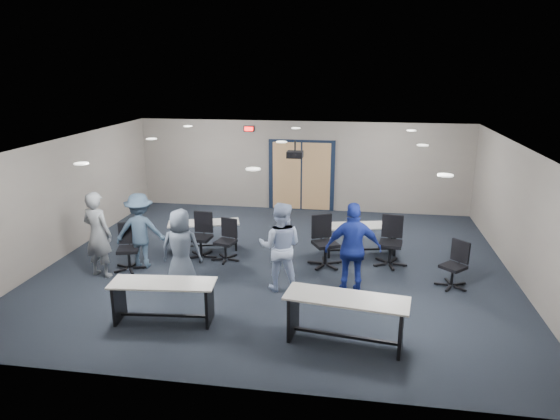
% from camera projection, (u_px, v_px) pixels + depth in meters
% --- Properties ---
extents(floor, '(10.00, 10.00, 0.00)m').
position_uv_depth(floor, '(278.00, 264.00, 11.17)').
color(floor, black).
rests_on(floor, ground).
extents(back_wall, '(10.00, 0.04, 2.70)m').
position_uv_depth(back_wall, '(302.00, 166.00, 15.06)').
color(back_wall, gray).
rests_on(back_wall, floor).
extents(front_wall, '(10.00, 0.04, 2.70)m').
position_uv_depth(front_wall, '(223.00, 298.00, 6.53)').
color(front_wall, gray).
rests_on(front_wall, floor).
extents(left_wall, '(0.04, 9.00, 2.70)m').
position_uv_depth(left_wall, '(65.00, 197.00, 11.55)').
color(left_wall, gray).
rests_on(left_wall, floor).
extents(right_wall, '(0.04, 9.00, 2.70)m').
position_uv_depth(right_wall, '(522.00, 217.00, 10.05)').
color(right_wall, gray).
rests_on(right_wall, floor).
extents(ceiling, '(10.00, 9.00, 0.04)m').
position_uv_depth(ceiling, '(278.00, 144.00, 10.42)').
color(ceiling, white).
rests_on(ceiling, back_wall).
extents(double_door, '(2.00, 0.07, 2.20)m').
position_uv_depth(double_door, '(301.00, 176.00, 15.11)').
color(double_door, black).
rests_on(double_door, back_wall).
extents(exit_sign, '(0.32, 0.07, 0.18)m').
position_uv_depth(exit_sign, '(249.00, 129.00, 14.94)').
color(exit_sign, black).
rests_on(exit_sign, back_wall).
extents(ceiling_projector, '(0.35, 0.32, 0.37)m').
position_uv_depth(ceiling_projector, '(295.00, 154.00, 10.93)').
color(ceiling_projector, black).
rests_on(ceiling_projector, ceiling).
extents(ceiling_can_lights, '(6.24, 5.74, 0.02)m').
position_uv_depth(ceiling_can_lights, '(280.00, 144.00, 10.66)').
color(ceiling_can_lights, white).
rests_on(ceiling_can_lights, ceiling).
extents(table_front_left, '(1.84, 0.77, 0.73)m').
position_uv_depth(table_front_left, '(163.00, 295.00, 8.56)').
color(table_front_left, beige).
rests_on(table_front_left, floor).
extents(table_front_right, '(2.01, 0.91, 0.79)m').
position_uv_depth(table_front_right, '(346.00, 312.00, 7.87)').
color(table_front_right, beige).
rests_on(table_front_right, floor).
extents(table_back_left, '(1.77, 1.01, 0.93)m').
position_uv_depth(table_back_left, '(204.00, 231.00, 11.95)').
color(table_back_left, beige).
rests_on(table_back_left, floor).
extents(table_back_right, '(1.82, 0.97, 0.82)m').
position_uv_depth(table_back_right, '(360.00, 234.00, 11.67)').
color(table_back_right, beige).
rests_on(table_back_right, floor).
extents(chair_back_a, '(0.71, 0.71, 1.05)m').
position_uv_depth(chair_back_a, '(200.00, 236.00, 11.39)').
color(chair_back_a, black).
rests_on(chair_back_a, floor).
extents(chair_back_b, '(0.73, 0.73, 0.95)m').
position_uv_depth(chair_back_b, '(225.00, 240.00, 11.26)').
color(chair_back_b, black).
rests_on(chair_back_b, floor).
extents(chair_back_c, '(0.95, 0.95, 1.12)m').
position_uv_depth(chair_back_c, '(326.00, 242.00, 10.92)').
color(chair_back_c, black).
rests_on(chair_back_c, floor).
extents(chair_back_d, '(0.79, 0.79, 1.11)m').
position_uv_depth(chair_back_d, '(391.00, 242.00, 10.95)').
color(chair_back_d, black).
rests_on(chair_back_d, floor).
extents(chair_loose_left, '(0.79, 0.79, 1.01)m').
position_uv_depth(chair_loose_left, '(128.00, 248.00, 10.73)').
color(chair_loose_left, black).
rests_on(chair_loose_left, floor).
extents(chair_loose_right, '(0.84, 0.84, 0.95)m').
position_uv_depth(chair_loose_right, '(453.00, 265.00, 9.89)').
color(chair_loose_right, black).
rests_on(chair_loose_right, floor).
extents(person_gray, '(0.75, 0.59, 1.83)m').
position_uv_depth(person_gray, '(98.00, 234.00, 10.32)').
color(person_gray, gray).
rests_on(person_gray, floor).
extents(person_plaid, '(0.84, 0.59, 1.62)m').
position_uv_depth(person_plaid, '(181.00, 249.00, 9.80)').
color(person_plaid, slate).
rests_on(person_plaid, floor).
extents(person_lightblue, '(0.87, 0.68, 1.78)m').
position_uv_depth(person_lightblue, '(280.00, 247.00, 9.70)').
color(person_lightblue, '#C0D5FF').
rests_on(person_lightblue, floor).
extents(person_navy, '(1.11, 0.56, 1.83)m').
position_uv_depth(person_navy, '(353.00, 249.00, 9.49)').
color(person_navy, navy).
rests_on(person_navy, floor).
extents(person_back, '(1.17, 0.81, 1.67)m').
position_uv_depth(person_back, '(140.00, 231.00, 10.80)').
color(person_back, '#3B526B').
rests_on(person_back, floor).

